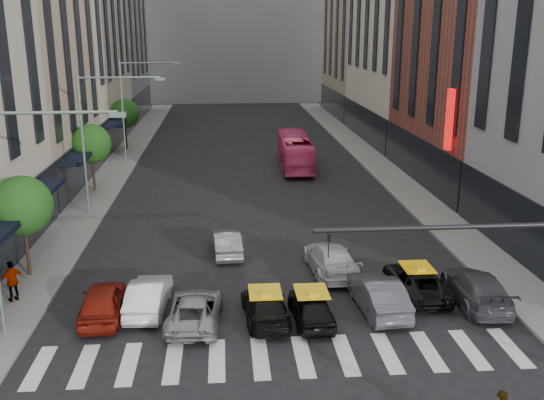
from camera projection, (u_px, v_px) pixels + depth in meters
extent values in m
plane|color=black|center=(292.00, 380.00, 21.08)|extent=(160.00, 160.00, 0.00)
cube|color=slate|center=(109.00, 178.00, 48.92)|extent=(3.00, 96.00, 0.15)
cube|color=slate|center=(388.00, 173.00, 50.71)|extent=(3.00, 96.00, 0.15)
cube|color=tan|center=(13.00, 25.00, 43.30)|extent=(8.00, 16.00, 24.00)
cube|color=gray|center=(105.00, 2.00, 77.94)|extent=(8.00, 18.00, 30.00)
cube|color=brown|center=(481.00, 11.00, 44.72)|extent=(8.00, 18.00, 26.00)
cube|color=tan|center=(364.00, 10.00, 80.86)|extent=(8.00, 18.00, 28.00)
cylinder|color=black|center=(26.00, 244.00, 29.27)|extent=(0.18, 0.18, 3.15)
sphere|color=#194A15|center=(22.00, 206.00, 28.74)|extent=(2.88, 2.88, 2.88)
cylinder|color=black|center=(93.00, 170.00, 44.61)|extent=(0.18, 0.18, 3.15)
sphere|color=#194A15|center=(91.00, 144.00, 44.08)|extent=(2.88, 2.88, 2.88)
cylinder|color=black|center=(126.00, 133.00, 59.94)|extent=(0.18, 0.18, 3.15)
sphere|color=#194A15|center=(125.00, 114.00, 59.41)|extent=(2.88, 2.88, 2.88)
cylinder|color=gray|center=(47.00, 113.00, 21.83)|extent=(5.00, 0.12, 0.12)
cube|color=gray|center=(118.00, 115.00, 22.05)|extent=(0.60, 0.25, 0.18)
cylinder|color=gray|center=(83.00, 145.00, 38.12)|extent=(0.16, 0.16, 9.00)
cylinder|color=gray|center=(119.00, 77.00, 37.16)|extent=(5.00, 0.12, 0.12)
cube|color=gray|center=(160.00, 79.00, 37.38)|extent=(0.60, 0.25, 0.18)
cylinder|color=gray|center=(123.00, 112.00, 53.45)|extent=(0.16, 0.16, 9.00)
cylinder|color=gray|center=(149.00, 63.00, 52.49)|extent=(5.00, 0.12, 0.12)
cube|color=gray|center=(178.00, 64.00, 52.72)|extent=(0.60, 0.25, 0.18)
cylinder|color=black|center=(471.00, 227.00, 18.96)|extent=(10.00, 0.16, 0.16)
imported|color=black|center=(329.00, 246.00, 18.75)|extent=(0.13, 0.16, 0.80)
cube|color=red|center=(449.00, 120.00, 39.59)|extent=(0.30, 0.70, 4.00)
imported|color=maroon|center=(103.00, 301.00, 25.42)|extent=(1.94, 4.36, 1.46)
imported|color=white|center=(149.00, 295.00, 26.07)|extent=(1.74, 4.35, 1.41)
imported|color=gray|center=(195.00, 309.00, 24.96)|extent=(2.39, 4.63, 1.25)
imported|color=black|center=(265.00, 306.00, 25.24)|extent=(2.04, 4.40, 1.24)
imported|color=black|center=(311.00, 307.00, 25.10)|extent=(1.72, 3.94, 1.32)
imported|color=#47494F|center=(378.00, 294.00, 26.07)|extent=(1.96, 4.74, 1.53)
imported|color=black|center=(416.00, 281.00, 27.64)|extent=(2.22, 4.78, 1.32)
imported|color=#414349|center=(477.00, 288.00, 26.73)|extent=(2.37, 5.18, 1.47)
imported|color=gray|center=(226.00, 242.00, 32.61)|extent=(1.76, 4.20, 1.35)
imported|color=silver|center=(330.00, 258.00, 30.13)|extent=(2.43, 5.20, 1.47)
imported|color=#F1477D|center=(295.00, 151.00, 52.62)|extent=(2.75, 10.47, 2.90)
imported|color=gray|center=(501.00, 397.00, 17.00)|extent=(0.73, 0.57, 1.77)
imported|color=gray|center=(13.00, 281.00, 26.60)|extent=(1.12, 1.05, 1.86)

